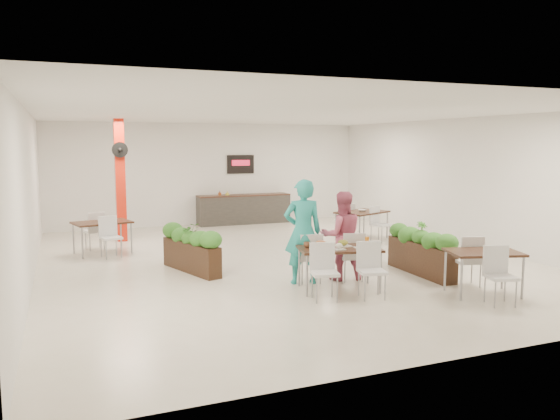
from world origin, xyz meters
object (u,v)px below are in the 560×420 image
Objects in this scene: planter_left at (191,247)px; side_table_c at (484,259)px; diner_woman at (342,236)px; diner_man at (303,232)px; red_column at (120,179)px; service_counter at (244,208)px; main_table at (339,254)px; planter_right at (421,249)px; side_table_a at (102,227)px; side_table_b at (362,215)px.

planter_left is 5.48m from side_table_c.
diner_woman is 3.02m from planter_left.
red_column is at bearing -52.89° from diner_man.
diner_man is 3.13m from side_table_c.
diner_woman is (-0.60, -7.70, 0.34)m from service_counter.
planter_left is at bearing -31.82° from diner_man.
main_table is 0.97× the size of diner_man.
side_table_a is (-5.63, 4.51, 0.13)m from planter_right.
diner_woman is at bearing -60.72° from side_table_a.
red_column is 1.94m from side_table_a.
side_table_a and side_table_c have the same top height.
planter_right is (1.64, -0.22, -0.33)m from diner_woman.
planter_right is 1.63m from side_table_c.
planter_right is at bearing -50.24° from red_column.
planter_left is 0.92× the size of planter_right.
diner_woman is at bearing -166.88° from diner_man.
diner_woman is at bearing -34.09° from planter_left.
side_table_a is at bearing 141.31° from planter_right.
side_table_b is (3.44, 3.73, -0.32)m from diner_man.
main_table is 0.93× the size of planter_right.
side_table_c is (5.10, -7.68, -1.02)m from red_column.
diner_man is 0.96× the size of planter_right.
planter_right is at bearing 108.63° from side_table_c.
diner_man reaches higher than planter_left.
diner_woman reaches higher than side_table_a.
service_counter is 1.81× the size of side_table_b.
service_counter is at bearing -87.21° from diner_man.
planter_right is at bearing -52.34° from side_table_a.
red_column is 7.96m from planter_right.
planter_left reaches higher than side_table_b.
planter_left is 1.10× the size of side_table_b.
diner_woman reaches higher than side_table_b.
planter_right is (4.13, -1.90, -0.00)m from planter_left.
side_table_c is at bearing -60.77° from side_table_a.
planter_right is (5.04, -6.05, -1.14)m from red_column.
service_counter is at bearing 62.81° from planter_left.
side_table_b is (6.04, -2.10, -1.00)m from red_column.
service_counter reaches higher than side_table_a.
diner_man is at bearing 159.89° from side_table_c.
main_table is at bearing -147.31° from side_table_b.
side_table_a is (-0.60, -1.54, -1.01)m from red_column.
service_counter is 1.62× the size of main_table.
service_counter is at bearing -81.36° from diner_woman.
main_table is at bearing -67.73° from side_table_a.
diner_man reaches higher than diner_woman.
diner_man is 2.43m from planter_left.
service_counter is 4.46m from side_table_b.
diner_woman is 1.00× the size of side_table_a.
side_table_b is (2.04, -3.97, 0.15)m from service_counter.
service_counter is 1.51× the size of planter_right.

